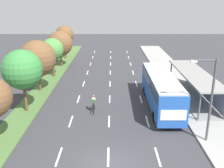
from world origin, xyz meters
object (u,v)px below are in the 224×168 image
object	(u,v)px
cyclist	(94,104)
median_tree_fifth	(60,43)
median_tree_second	(22,70)
median_tree_third	(37,59)
median_tree_fourth	(52,50)
bus	(161,88)
median_tree_farthest	(64,35)
streetlight	(209,95)
bus_shelter	(196,83)

from	to	relation	value
cyclist	median_tree_fifth	world-z (taller)	median_tree_fifth
median_tree_second	cyclist	bearing A→B (deg)	0.41
median_tree_third	median_tree_fourth	world-z (taller)	median_tree_third
median_tree_fourth	median_tree_fifth	distance (m)	6.01
bus	median_tree_farthest	size ratio (longest dim) A/B	1.87
cyclist	median_tree_fourth	size ratio (longest dim) A/B	0.33
median_tree_fourth	median_tree_fifth	bearing A→B (deg)	90.92
bus	streetlight	size ratio (longest dim) A/B	1.74
median_tree_farthest	median_tree_second	bearing A→B (deg)	-89.18
median_tree_third	median_tree_fourth	distance (m)	6.02
bus_shelter	median_tree_farthest	xyz separation A→B (m)	(-18.05, 20.53, 2.62)
bus	streetlight	distance (m)	7.49
median_tree_second	median_tree_fifth	world-z (taller)	median_tree_second
median_tree_fifth	bus	bearing A→B (deg)	-51.12
median_tree_fourth	median_tree_fifth	xyz separation A→B (m)	(-0.10, 6.01, -0.12)
bus_shelter	median_tree_fifth	xyz separation A→B (m)	(-17.73, 14.52, 2.00)
bus	streetlight	xyz separation A→B (m)	(2.17, -6.93, 1.82)
median_tree_fourth	median_tree_farthest	xyz separation A→B (m)	(-0.42, 12.02, 0.50)
bus_shelter	median_tree_farthest	bearing A→B (deg)	131.33
bus	median_tree_third	bearing A→B (deg)	161.24
median_tree_second	median_tree_fifth	bearing A→B (deg)	90.07
median_tree_second	streetlight	xyz separation A→B (m)	(15.60, -5.59, -0.44)
cyclist	median_tree_fourth	distance (m)	14.02
cyclist	median_tree_third	world-z (taller)	median_tree_third
median_tree_third	median_tree_farthest	size ratio (longest dim) A/B	1.00
bus_shelter	median_tree_second	world-z (taller)	median_tree_second
median_tree_third	median_tree_farthest	world-z (taller)	median_tree_third
bus_shelter	median_tree_third	distance (m)	18.30
streetlight	bus	bearing A→B (deg)	107.37
bus_shelter	bus	world-z (taller)	bus
median_tree_fourth	bus	bearing A→B (deg)	-38.63
cyclist	median_tree_farthest	xyz separation A→B (m)	(-6.98, 23.99, 3.69)
cyclist	streetlight	world-z (taller)	streetlight
median_tree_second	bus	bearing A→B (deg)	5.73
cyclist	median_tree_second	xyz separation A→B (m)	(-6.64, -0.05, 3.54)
bus_shelter	cyclist	world-z (taller)	bus_shelter
bus_shelter	median_tree_third	xyz separation A→B (m)	(-18.00, 2.50, 2.17)
bus_shelter	median_tree_third	world-z (taller)	median_tree_third
median_tree_third	median_tree_fifth	size ratio (longest dim) A/B	1.05
median_tree_fifth	median_tree_third	bearing A→B (deg)	-91.30
median_tree_second	streetlight	world-z (taller)	streetlight
median_tree_farthest	median_tree_fourth	bearing A→B (deg)	-88.00
bus	median_tree_fifth	size ratio (longest dim) A/B	1.95
median_tree_fourth	median_tree_fifth	size ratio (longest dim) A/B	0.94
cyclist	median_tree_fourth	world-z (taller)	median_tree_fourth
bus	median_tree_fourth	size ratio (longest dim) A/B	2.07
cyclist	median_tree_fifth	distance (m)	19.42
median_tree_third	streetlight	world-z (taller)	streetlight
cyclist	median_tree_second	distance (m)	7.52
median_tree_second	median_tree_farthest	size ratio (longest dim) A/B	1.01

